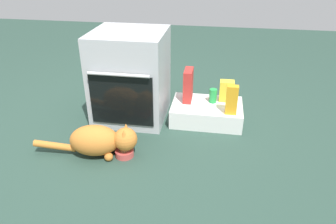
% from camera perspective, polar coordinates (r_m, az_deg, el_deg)
% --- Properties ---
extents(ground, '(8.00, 8.00, 0.00)m').
position_cam_1_polar(ground, '(2.55, -9.26, -4.59)').
color(ground, '#284238').
extents(oven, '(0.59, 0.62, 0.75)m').
position_cam_1_polar(oven, '(2.70, -6.78, 6.48)').
color(oven, '#B7BABF').
rests_on(oven, ground).
extents(pantry_cabinet, '(0.60, 0.41, 0.16)m').
position_cam_1_polar(pantry_cabinet, '(2.75, 6.99, -0.04)').
color(pantry_cabinet, white).
rests_on(pantry_cabinet, ground).
extents(food_bowl, '(0.14, 0.14, 0.08)m').
position_cam_1_polar(food_bowl, '(2.32, -7.89, -7.23)').
color(food_bowl, '#C64C47').
rests_on(food_bowl, ground).
extents(cat, '(0.76, 0.26, 0.24)m').
position_cam_1_polar(cat, '(2.30, -12.14, -5.02)').
color(cat, '#C6752D').
rests_on(cat, ground).
extents(juice_carton, '(0.09, 0.06, 0.24)m').
position_cam_1_polar(juice_carton, '(2.54, 11.45, 2.16)').
color(juice_carton, orange).
rests_on(juice_carton, pantry_cabinet).
extents(soda_can, '(0.07, 0.07, 0.12)m').
position_cam_1_polar(soda_can, '(2.73, 8.13, 2.93)').
color(soda_can, green).
rests_on(soda_can, pantry_cabinet).
extents(cereal_box, '(0.07, 0.18, 0.28)m').
position_cam_1_polar(cereal_box, '(2.71, 3.67, 4.86)').
color(cereal_box, '#B72D28').
rests_on(cereal_box, pantry_cabinet).
extents(snack_bag, '(0.12, 0.09, 0.18)m').
position_cam_1_polar(snack_bag, '(2.77, 10.54, 3.77)').
color(snack_bag, yellow).
rests_on(snack_bag, pantry_cabinet).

